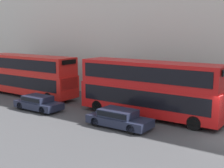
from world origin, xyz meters
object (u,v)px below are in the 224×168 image
car_hatchback (38,102)px  pedestrian (129,96)px  bus_leading (149,87)px  bus_second_in_queue (29,74)px  car_dark_sedan (119,118)px

car_hatchback → pedestrian: (5.95, -5.16, 0.11)m
bus_leading → bus_second_in_queue: 13.65m
bus_leading → car_hatchback: bearing=111.6°
car_dark_sedan → pedestrian: pedestrian is taller
car_dark_sedan → car_hatchback: 8.12m
car_dark_sedan → car_hatchback: car_dark_sedan is taller
pedestrian → car_hatchback: bearing=139.1°
bus_second_in_queue → car_dark_sedan: 13.71m
bus_leading → bus_second_in_queue: bearing=90.0°
bus_second_in_queue → car_dark_sedan: size_ratio=2.45×
bus_second_in_queue → car_hatchback: bearing=-123.9°
car_hatchback → bus_second_in_queue: bearing=56.1°
bus_leading → car_dark_sedan: bearing=172.2°
car_hatchback → bus_leading: bearing=-68.4°
bus_second_in_queue → pedestrian: bus_second_in_queue is taller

